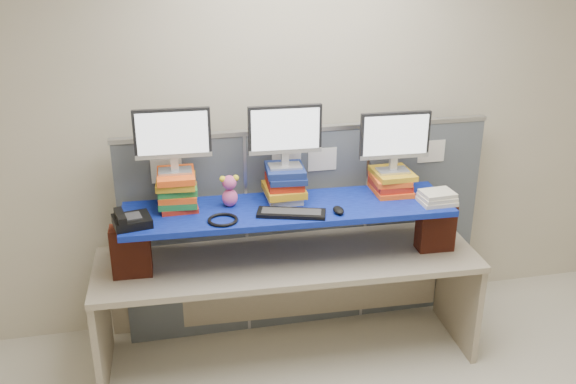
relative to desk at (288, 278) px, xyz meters
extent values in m
cube|color=beige|center=(0.22, -1.40, 0.79)|extent=(5.00, 4.00, 2.80)
cube|color=#4B5259|center=(-0.65, 0.38, 0.14)|extent=(0.85, 0.05, 1.50)
cube|color=#4B5259|center=(0.22, 0.38, 0.14)|extent=(0.85, 0.05, 1.50)
cube|color=#4B5259|center=(1.08, 0.38, 0.14)|extent=(0.85, 0.05, 1.50)
cube|color=#ABADB2|center=(0.22, 0.38, 0.91)|extent=(2.60, 0.06, 0.03)
cube|color=white|center=(-0.73, 0.35, 0.69)|extent=(0.20, 0.00, 0.16)
cube|color=white|center=(0.07, 0.35, 0.69)|extent=(0.20, 0.00, 0.16)
cube|color=white|center=(0.32, 0.35, 0.69)|extent=(0.20, 0.00, 0.16)
cube|color=white|center=(1.12, 0.35, 0.69)|extent=(0.20, 0.00, 0.16)
cube|color=tan|center=(0.00, 0.00, 0.13)|extent=(2.53, 0.83, 0.04)
cube|color=tan|center=(-1.23, 0.05, -0.25)|extent=(0.07, 0.68, 0.72)
cube|color=tan|center=(1.23, -0.05, -0.25)|extent=(0.07, 0.68, 0.72)
cube|color=maroon|center=(-0.99, -0.01, 0.32)|extent=(0.24, 0.14, 0.33)
cube|color=maroon|center=(0.99, -0.09, 0.32)|extent=(0.24, 0.14, 0.33)
cube|color=navy|center=(0.00, 0.00, 0.50)|extent=(2.10, 0.60, 0.04)
cube|color=#AE2413|center=(-0.68, 0.16, 0.53)|extent=(0.23, 0.30, 0.03)
cube|color=#1F7734|center=(-0.68, 0.15, 0.57)|extent=(0.26, 0.31, 0.04)
cube|color=#FC5617|center=(-0.68, 0.15, 0.61)|extent=(0.26, 0.31, 0.04)
cube|color=#1F7734|center=(-0.68, 0.15, 0.65)|extent=(0.25, 0.28, 0.04)
cube|color=gold|center=(-0.69, 0.14, 0.69)|extent=(0.26, 0.29, 0.04)
cube|color=#FC5617|center=(-0.68, 0.14, 0.73)|extent=(0.24, 0.30, 0.04)
cube|color=white|center=(0.00, 0.13, 0.54)|extent=(0.21, 0.27, 0.05)
cube|color=gold|center=(0.00, 0.11, 0.59)|extent=(0.25, 0.29, 0.05)
cube|color=#AE2413|center=(0.00, 0.13, 0.64)|extent=(0.24, 0.30, 0.05)
cube|color=navy|center=(0.02, 0.12, 0.68)|extent=(0.26, 0.31, 0.04)
cube|color=navy|center=(0.01, 0.13, 0.72)|extent=(0.26, 0.29, 0.04)
cube|color=#FC5617|center=(0.73, 0.09, 0.53)|extent=(0.25, 0.29, 0.03)
cube|color=#AE2413|center=(0.72, 0.09, 0.57)|extent=(0.23, 0.26, 0.04)
cube|color=#FC5617|center=(0.72, 0.10, 0.61)|extent=(0.25, 0.29, 0.04)
cube|color=gold|center=(0.73, 0.10, 0.65)|extent=(0.25, 0.29, 0.03)
cube|color=#B7B8BD|center=(-0.69, 0.15, 0.76)|extent=(0.21, 0.14, 0.01)
cube|color=#B7B8BD|center=(-0.69, 0.15, 0.81)|extent=(0.05, 0.04, 0.08)
cube|color=black|center=(-0.69, 0.15, 1.00)|extent=(0.47, 0.05, 0.31)
cube|color=white|center=(-0.69, 0.13, 1.00)|extent=(0.43, 0.02, 0.27)
cube|color=#B7B8BD|center=(0.01, 0.12, 0.75)|extent=(0.21, 0.14, 0.01)
cube|color=#B7B8BD|center=(0.01, 0.12, 0.80)|extent=(0.05, 0.04, 0.08)
cube|color=black|center=(0.01, 0.12, 0.99)|extent=(0.47, 0.05, 0.31)
cube|color=white|center=(0.01, 0.10, 0.99)|extent=(0.43, 0.02, 0.27)
cube|color=#B7B8BD|center=(0.73, 0.09, 0.67)|extent=(0.21, 0.14, 0.01)
cube|color=#B7B8BD|center=(0.73, 0.09, 0.72)|extent=(0.05, 0.04, 0.08)
cube|color=black|center=(0.73, 0.09, 0.91)|extent=(0.47, 0.05, 0.31)
cube|color=white|center=(0.73, 0.07, 0.91)|extent=(0.43, 0.02, 0.27)
cube|color=black|center=(-0.01, -0.13, 0.53)|extent=(0.44, 0.26, 0.02)
cube|color=#303032|center=(-0.01, -0.13, 0.54)|extent=(0.38, 0.20, 0.00)
ellipsoid|color=black|center=(0.29, -0.16, 0.54)|extent=(0.09, 0.13, 0.04)
cube|color=black|center=(-0.96, -0.07, 0.54)|extent=(0.25, 0.23, 0.05)
cube|color=#303032|center=(-0.96, -0.07, 0.58)|extent=(0.13, 0.13, 0.01)
cube|color=black|center=(-1.03, -0.08, 0.59)|extent=(0.08, 0.20, 0.04)
torus|color=black|center=(-0.43, -0.13, 0.53)|extent=(0.22, 0.22, 0.02)
ellipsoid|color=#D24F90|center=(-0.36, 0.09, 0.58)|extent=(0.10, 0.09, 0.11)
sphere|color=#D24F90|center=(-0.36, 0.09, 0.68)|extent=(0.09, 0.09, 0.09)
sphere|color=yellow|center=(-0.40, 0.09, 0.71)|extent=(0.04, 0.04, 0.04)
sphere|color=yellow|center=(-0.32, 0.09, 0.71)|extent=(0.04, 0.04, 0.04)
cube|color=beige|center=(0.95, -0.15, 0.53)|extent=(0.23, 0.19, 0.03)
cube|color=beige|center=(0.95, -0.15, 0.56)|extent=(0.22, 0.18, 0.03)
cube|color=beige|center=(0.95, -0.15, 0.58)|extent=(0.21, 0.17, 0.03)
camera|label=1|loc=(-0.80, -3.64, 2.16)|focal=40.00mm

